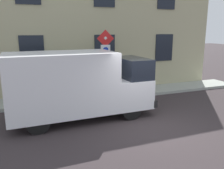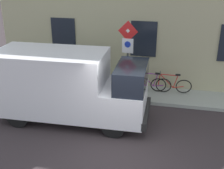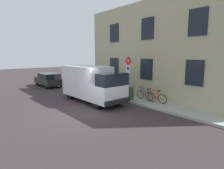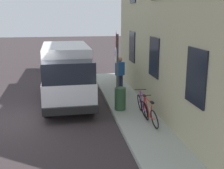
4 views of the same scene
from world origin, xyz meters
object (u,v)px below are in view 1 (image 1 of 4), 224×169
object	(u,v)px
delivery_van	(78,84)
bicycle_red	(131,83)
litter_bin	(107,87)
bicycle_purple	(116,84)
sign_post_stacked	(105,54)
pedestrian	(50,79)

from	to	relation	value
delivery_van	bicycle_red	size ratio (longest dim) A/B	3.13
delivery_van	bicycle_red	distance (m)	4.52
delivery_van	litter_bin	xyz separation A→B (m)	(2.05, -1.87, -0.74)
bicycle_red	litter_bin	distance (m)	1.77
bicycle_red	bicycle_purple	xyz separation A→B (m)	(0.00, 0.83, 0.00)
bicycle_purple	litter_bin	distance (m)	1.06
bicycle_red	delivery_van	bearing A→B (deg)	34.96
delivery_van	bicycle_purple	distance (m)	3.92
sign_post_stacked	bicycle_purple	bearing A→B (deg)	-46.71
delivery_van	litter_bin	distance (m)	2.87
sign_post_stacked	bicycle_red	world-z (taller)	sign_post_stacked
pedestrian	litter_bin	xyz separation A→B (m)	(-0.50, -2.60, -0.48)
sign_post_stacked	bicycle_red	xyz separation A→B (m)	(0.84, -1.73, -1.66)
pedestrian	bicycle_purple	bearing A→B (deg)	-29.46
bicycle_red	pedestrian	bearing A→B (deg)	-0.56
sign_post_stacked	bicycle_red	distance (m)	2.54
bicycle_red	litter_bin	world-z (taller)	litter_bin
bicycle_purple	litter_bin	world-z (taller)	litter_bin
sign_post_stacked	bicycle_purple	size ratio (longest dim) A/B	1.76
delivery_van	pedestrian	distance (m)	2.67
litter_bin	sign_post_stacked	bearing A→B (deg)	140.87
sign_post_stacked	bicycle_purple	world-z (taller)	sign_post_stacked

